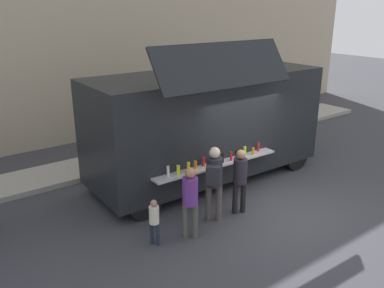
% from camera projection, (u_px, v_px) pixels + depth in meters
% --- Properties ---
extents(ground_plane, '(60.00, 60.00, 0.00)m').
position_uv_depth(ground_plane, '(276.00, 207.00, 10.03)').
color(ground_plane, '#38383D').
extents(curb_strip, '(28.00, 1.60, 0.15)m').
position_uv_depth(curb_strip, '(38.00, 179.00, 11.44)').
color(curb_strip, '#9E998E').
rests_on(curb_strip, ground).
extents(building_behind, '(32.00, 2.40, 9.74)m').
position_uv_depth(building_behind, '(14.00, 0.00, 13.40)').
color(building_behind, tan).
rests_on(building_behind, ground).
extents(food_truck_main, '(6.65, 3.12, 3.94)m').
position_uv_depth(food_truck_main, '(207.00, 123.00, 11.19)').
color(food_truck_main, black).
rests_on(food_truck_main, ground).
extents(trash_bin, '(0.60, 0.60, 1.05)m').
position_uv_depth(trash_bin, '(254.00, 120.00, 15.70)').
color(trash_bin, '#2B6638').
rests_on(trash_bin, ground).
extents(customer_front_ordering, '(0.33, 0.33, 1.60)m').
position_uv_depth(customer_front_ordering, '(240.00, 176.00, 9.46)').
color(customer_front_ordering, black).
rests_on(customer_front_ordering, ground).
extents(customer_mid_with_backpack, '(0.56, 0.55, 1.79)m').
position_uv_depth(customer_mid_with_backpack, '(214.00, 177.00, 9.03)').
color(customer_mid_with_backpack, '#4C4340').
rests_on(customer_mid_with_backpack, ground).
extents(customer_rear_waiting, '(0.33, 0.33, 1.61)m').
position_uv_depth(customer_rear_waiting, '(190.00, 197.00, 8.43)').
color(customer_rear_waiting, '#484940').
rests_on(customer_rear_waiting, ground).
extents(child_near_queue, '(0.21, 0.21, 1.02)m').
position_uv_depth(child_near_queue, '(154.00, 218.00, 8.28)').
color(child_near_queue, '#1D2436').
rests_on(child_near_queue, ground).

